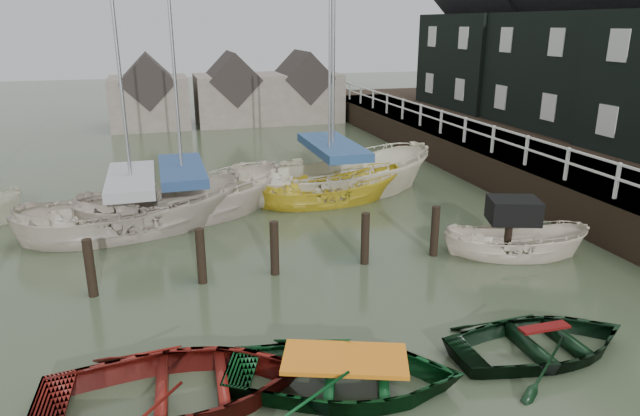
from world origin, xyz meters
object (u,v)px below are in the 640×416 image
object	(u,v)px
rowboat_dkgreen	(541,353)
rowboat_green	(344,389)
sailboat_c	(329,201)
sailboat_b	(185,216)
sailboat_a	(136,228)
sailboat_d	(332,193)
rowboat_red	(180,402)
motorboat	(513,251)

from	to	relation	value
rowboat_dkgreen	rowboat_green	bearing A→B (deg)	90.21
rowboat_dkgreen	sailboat_c	distance (m)	10.58
sailboat_b	sailboat_c	xyz separation A→B (m)	(5.03, 0.41, -0.04)
rowboat_green	rowboat_dkgreen	xyz separation A→B (m)	(3.97, -0.00, 0.00)
sailboat_a	sailboat_c	bearing A→B (deg)	-91.98
sailboat_b	sailboat_d	world-z (taller)	sailboat_d
rowboat_green	sailboat_a	world-z (taller)	sailboat_a
rowboat_dkgreen	sailboat_a	distance (m)	12.04
sailboat_d	sailboat_b	bearing A→B (deg)	98.56
sailboat_d	sailboat_a	bearing A→B (deg)	101.78
sailboat_b	rowboat_red	bearing A→B (deg)	160.70
rowboat_red	sailboat_c	world-z (taller)	sailboat_c
sailboat_b	sailboat_c	world-z (taller)	sailboat_b
sailboat_c	sailboat_d	size ratio (longest dim) A/B	0.76
sailboat_a	sailboat_d	distance (m)	7.20
rowboat_dkgreen	motorboat	size ratio (longest dim) A/B	0.90
rowboat_green	sailboat_d	xyz separation A→B (m)	(3.33, 11.33, 0.06)
sailboat_a	sailboat_c	distance (m)	6.66
sailboat_a	sailboat_d	size ratio (longest dim) A/B	0.91
rowboat_green	sailboat_a	bearing A→B (deg)	41.02
rowboat_green	sailboat_a	size ratio (longest dim) A/B	0.35
motorboat	sailboat_c	distance (m)	7.01
rowboat_green	sailboat_c	xyz separation A→B (m)	(2.96, 10.53, 0.02)
motorboat	sailboat_b	distance (m)	10.16
rowboat_green	sailboat_b	bearing A→B (deg)	31.56
sailboat_a	sailboat_b	size ratio (longest dim) A/B	1.08
motorboat	rowboat_red	bearing A→B (deg)	132.35
sailboat_d	rowboat_dkgreen	bearing A→B (deg)	179.15
rowboat_green	motorboat	world-z (taller)	motorboat
rowboat_red	rowboat_green	bearing A→B (deg)	-95.67
rowboat_green	sailboat_c	world-z (taller)	sailboat_c
motorboat	sailboat_b	xyz separation A→B (m)	(-8.38, 5.74, -0.06)
rowboat_green	sailboat_c	size ratio (longest dim) A/B	0.42
sailboat_b	sailboat_c	distance (m)	5.05
rowboat_dkgreen	sailboat_c	bearing A→B (deg)	5.75
rowboat_green	rowboat_dkgreen	distance (m)	3.97
sailboat_a	sailboat_c	size ratio (longest dim) A/B	1.20
rowboat_red	rowboat_dkgreen	xyz separation A→B (m)	(6.73, -0.42, 0.00)
rowboat_red	rowboat_dkgreen	bearing A→B (deg)	-90.72
sailboat_b	sailboat_d	bearing A→B (deg)	-92.56
rowboat_dkgreen	sailboat_b	xyz separation A→B (m)	(-6.04, 10.12, 0.06)
rowboat_green	sailboat_c	bearing A→B (deg)	4.30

